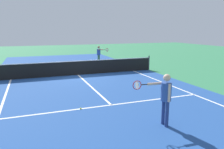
# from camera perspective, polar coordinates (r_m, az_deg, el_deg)

# --- Properties ---
(ground_plane) EXTENTS (60.00, 60.00, 0.00)m
(ground_plane) POSITION_cam_1_polar(r_m,az_deg,el_deg) (14.82, -8.85, -0.10)
(ground_plane) COLOR #337F51
(court_surface_inbounds) EXTENTS (10.62, 24.40, 0.00)m
(court_surface_inbounds) POSITION_cam_1_polar(r_m,az_deg,el_deg) (14.82, -8.85, -0.10)
(court_surface_inbounds) COLOR #234C93
(court_surface_inbounds) RESTS_ON ground_plane
(line_sideline_right) EXTENTS (0.10, 11.89, 0.01)m
(line_sideline_right) POSITION_cam_1_polar(r_m,az_deg,el_deg) (11.26, 19.02, -4.32)
(line_sideline_right) COLOR white
(line_sideline_right) RESTS_ON ground_plane
(line_service_near) EXTENTS (8.22, 0.10, 0.01)m
(line_service_near) POSITION_cam_1_polar(r_m,az_deg,el_deg) (8.86, -0.19, -7.93)
(line_service_near) COLOR white
(line_service_near) RESTS_ON ground_plane
(line_center_service) EXTENTS (0.10, 6.40, 0.01)m
(line_center_service) POSITION_cam_1_polar(r_m,az_deg,el_deg) (11.79, -5.63, -3.03)
(line_center_service) COLOR white
(line_center_service) RESTS_ON ground_plane
(net) EXTENTS (10.86, 0.09, 1.07)m
(net) POSITION_cam_1_polar(r_m,az_deg,el_deg) (14.73, -8.90, 1.78)
(net) COLOR #33383D
(net) RESTS_ON ground_plane
(player_near) EXTENTS (1.19, 0.55, 1.65)m
(player_near) POSITION_cam_1_polar(r_m,az_deg,el_deg) (6.94, 13.67, -4.97)
(player_near) COLOR navy
(player_near) RESTS_ON ground_plane
(player_far) EXTENTS (0.81, 0.98, 1.56)m
(player_far) POSITION_cam_1_polar(r_m,az_deg,el_deg) (19.53, -3.41, 5.67)
(player_far) COLOR #3F7247
(player_far) RESTS_ON ground_plane
(tennis_ball_mid_court) EXTENTS (0.07, 0.07, 0.07)m
(tennis_ball_mid_court) POSITION_cam_1_polar(r_m,az_deg,el_deg) (8.49, -8.15, -8.74)
(tennis_ball_mid_court) COLOR #CCE033
(tennis_ball_mid_court) RESTS_ON ground_plane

